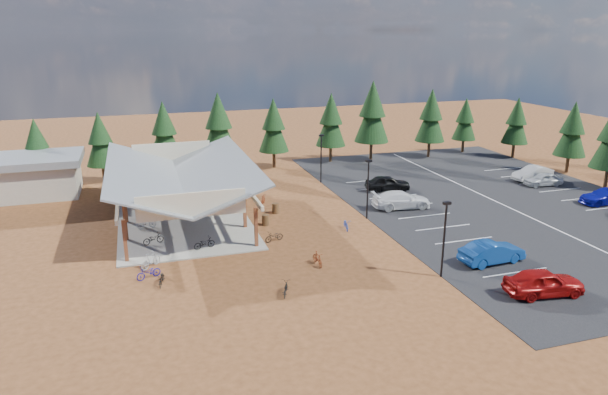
# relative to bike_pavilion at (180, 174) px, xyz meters

# --- Properties ---
(ground) EXTENTS (140.00, 140.00, 0.00)m
(ground) POSITION_rel_bike_pavilion_xyz_m (10.00, -7.00, -3.82)
(ground) COLOR #552F16
(ground) RESTS_ON ground
(asphalt_lot) EXTENTS (27.00, 44.00, 0.04)m
(asphalt_lot) POSITION_rel_bike_pavilion_xyz_m (28.50, -4.00, -3.80)
(asphalt_lot) COLOR black
(asphalt_lot) RESTS_ON ground
(concrete_pad) EXTENTS (10.60, 18.60, 0.10)m
(concrete_pad) POSITION_rel_bike_pavilion_xyz_m (0.00, 0.00, -3.77)
(concrete_pad) COLOR gray
(concrete_pad) RESTS_ON ground
(bike_pavilion) EXTENTS (11.65, 19.40, 4.97)m
(bike_pavilion) POSITION_rel_bike_pavilion_xyz_m (0.00, 0.00, 0.00)
(bike_pavilion) COLOR brown
(bike_pavilion) RESTS_ON concrete_pad
(outbuilding) EXTENTS (11.00, 7.00, 3.90)m
(outbuilding) POSITION_rel_bike_pavilion_xyz_m (-14.00, 11.00, -1.80)
(outbuilding) COLOR #ADA593
(outbuilding) RESTS_ON ground
(lamp_post_0) EXTENTS (0.50, 0.25, 5.14)m
(lamp_post_0) POSITION_rel_bike_pavilion_xyz_m (15.00, -17.00, -0.85)
(lamp_post_0) COLOR black
(lamp_post_0) RESTS_ON ground
(lamp_post_1) EXTENTS (0.50, 0.25, 5.14)m
(lamp_post_1) POSITION_rel_bike_pavilion_xyz_m (15.00, -5.00, -0.85)
(lamp_post_1) COLOR black
(lamp_post_1) RESTS_ON ground
(lamp_post_2) EXTENTS (0.50, 0.25, 5.14)m
(lamp_post_2) POSITION_rel_bike_pavilion_xyz_m (15.00, 7.00, -0.85)
(lamp_post_2) COLOR black
(lamp_post_2) RESTS_ON ground
(trash_bin_0) EXTENTS (0.60, 0.60, 0.90)m
(trash_bin_0) POSITION_rel_bike_pavilion_xyz_m (6.34, -4.03, -3.37)
(trash_bin_0) COLOR #4F351C
(trash_bin_0) RESTS_ON ground
(trash_bin_1) EXTENTS (0.60, 0.60, 0.90)m
(trash_bin_1) POSITION_rel_bike_pavilion_xyz_m (7.89, -1.31, -3.37)
(trash_bin_1) COLOR #4F351C
(trash_bin_1) RESTS_ON ground
(pine_0) EXTENTS (2.98, 2.98, 6.95)m
(pine_0) POSITION_rel_bike_pavilion_xyz_m (-13.02, 14.97, 0.41)
(pine_0) COLOR #382314
(pine_0) RESTS_ON ground
(pine_1) EXTENTS (3.20, 3.20, 7.45)m
(pine_1) POSITION_rel_bike_pavilion_xyz_m (-6.85, 14.20, 0.72)
(pine_1) COLOR #382314
(pine_1) RESTS_ON ground
(pine_2) EXTENTS (3.51, 3.51, 8.19)m
(pine_2) POSITION_rel_bike_pavilion_xyz_m (-0.28, 15.17, 1.17)
(pine_2) COLOR #382314
(pine_2) RESTS_ON ground
(pine_3) EXTENTS (3.87, 3.87, 9.02)m
(pine_3) POSITION_rel_bike_pavilion_xyz_m (5.58, 14.51, 1.68)
(pine_3) COLOR #382314
(pine_3) RESTS_ON ground
(pine_4) EXTENTS (3.48, 3.48, 8.10)m
(pine_4) POSITION_rel_bike_pavilion_xyz_m (11.94, 14.91, 1.12)
(pine_4) COLOR #382314
(pine_4) RESTS_ON ground
(pine_5) EXTENTS (3.59, 3.59, 8.37)m
(pine_5) POSITION_rel_bike_pavilion_xyz_m (19.22, 15.60, 1.29)
(pine_5) COLOR #382314
(pine_5) RESTS_ON ground
(pine_6) EXTENTS (4.19, 4.19, 9.75)m
(pine_6) POSITION_rel_bike_pavilion_xyz_m (24.26, 14.88, 2.13)
(pine_6) COLOR #382314
(pine_6) RESTS_ON ground
(pine_7) EXTENTS (3.69, 3.69, 8.60)m
(pine_7) POSITION_rel_bike_pavilion_xyz_m (31.98, 14.28, 1.43)
(pine_7) COLOR #382314
(pine_7) RESTS_ON ground
(pine_8) EXTENTS (3.07, 3.07, 7.14)m
(pine_8) POSITION_rel_bike_pavilion_xyz_m (37.73, 15.48, 0.53)
(pine_8) COLOR #382314
(pine_8) RESTS_ON ground
(pine_12) EXTENTS (3.44, 3.44, 8.02)m
(pine_12) POSITION_rel_bike_pavilion_xyz_m (43.01, 2.74, 1.07)
(pine_12) COLOR #382314
(pine_12) RESTS_ON ground
(pine_13) EXTENTS (3.26, 3.26, 7.59)m
(pine_13) POSITION_rel_bike_pavilion_xyz_m (42.09, 10.95, 0.81)
(pine_13) COLOR #382314
(pine_13) RESTS_ON ground
(bike_0) EXTENTS (1.66, 1.01, 0.82)m
(bike_0) POSITION_rel_bike_pavilion_xyz_m (-2.69, -5.73, -3.31)
(bike_0) COLOR black
(bike_0) RESTS_ON concrete_pad
(bike_1) EXTENTS (1.61, 0.54, 0.95)m
(bike_1) POSITION_rel_bike_pavilion_xyz_m (-3.08, -2.10, -3.25)
(bike_1) COLOR #989DA0
(bike_1) RESTS_ON concrete_pad
(bike_2) EXTENTS (1.85, 0.81, 0.94)m
(bike_2) POSITION_rel_bike_pavilion_xyz_m (-0.88, 1.41, -3.25)
(bike_2) COLOR #114397
(bike_2) RESTS_ON concrete_pad
(bike_3) EXTENTS (1.80, 0.92, 1.04)m
(bike_3) POSITION_rel_bike_pavilion_xyz_m (-1.56, 7.19, -3.20)
(bike_3) COLOR maroon
(bike_3) RESTS_ON concrete_pad
(bike_4) EXTENTS (1.70, 0.96, 0.85)m
(bike_4) POSITION_rel_bike_pavilion_xyz_m (0.84, -7.80, -3.30)
(bike_4) COLOR black
(bike_4) RESTS_ON concrete_pad
(bike_5) EXTENTS (1.76, 0.56, 1.05)m
(bike_5) POSITION_rel_bike_pavilion_xyz_m (2.44, -0.33, -3.20)
(bike_5) COLOR gray
(bike_5) RESTS_ON concrete_pad
(bike_6) EXTENTS (1.59, 0.74, 0.80)m
(bike_6) POSITION_rel_bike_pavilion_xyz_m (2.58, 2.51, -3.32)
(bike_6) COLOR navy
(bike_6) RESTS_ON concrete_pad
(bike_7) EXTENTS (1.85, 0.85, 1.08)m
(bike_7) POSITION_rel_bike_pavilion_xyz_m (3.08, 5.73, -3.19)
(bike_7) COLOR maroon
(bike_7) RESTS_ON concrete_pad
(bike_8) EXTENTS (0.85, 1.67, 0.84)m
(bike_8) POSITION_rel_bike_pavilion_xyz_m (-2.49, -12.74, -3.41)
(bike_8) COLOR black
(bike_8) RESTS_ON ground
(bike_9) EXTENTS (1.64, 1.61, 1.08)m
(bike_9) POSITION_rel_bike_pavilion_xyz_m (-3.03, -9.83, -3.28)
(bike_9) COLOR #9C9FA3
(bike_9) RESTS_ON ground
(bike_10) EXTENTS (1.74, 1.19, 0.87)m
(bike_10) POSITION_rel_bike_pavilion_xyz_m (-3.24, -11.59, -3.39)
(bike_10) COLOR #100E89
(bike_10) RESTS_ON ground
(bike_11) EXTENTS (0.55, 1.61, 0.95)m
(bike_11) POSITION_rel_bike_pavilion_xyz_m (7.89, -12.83, -3.35)
(bike_11) COLOR maroon
(bike_11) RESTS_ON ground
(bike_12) EXTENTS (1.05, 1.63, 0.81)m
(bike_12) POSITION_rel_bike_pavilion_xyz_m (4.61, -16.39, -3.42)
(bike_12) COLOR black
(bike_12) RESTS_ON ground
(bike_14) EXTENTS (0.90, 1.76, 0.88)m
(bike_14) POSITION_rel_bike_pavilion_xyz_m (12.32, -6.94, -3.38)
(bike_14) COLOR #17369D
(bike_14) RESTS_ON ground
(bike_15) EXTENTS (1.09, 1.59, 0.93)m
(bike_15) POSITION_rel_bike_pavilion_xyz_m (7.40, 1.33, -3.36)
(bike_15) COLOR maroon
(bike_15) RESTS_ON ground
(bike_16) EXTENTS (1.61, 0.95, 0.80)m
(bike_16) POSITION_rel_bike_pavilion_xyz_m (6.13, -7.72, -3.42)
(bike_16) COLOR black
(bike_16) RESTS_ON ground
(car_0) EXTENTS (5.00, 2.55, 1.63)m
(car_0) POSITION_rel_bike_pavilion_xyz_m (19.51, -21.12, -2.97)
(car_0) COLOR #980C0B
(car_0) RESTS_ON asphalt_lot
(car_1) EXTENTS (4.78, 2.00, 1.54)m
(car_1) POSITION_rel_bike_pavilion_xyz_m (19.45, -16.12, -3.02)
(car_1) COLOR navy
(car_1) RESTS_ON asphalt_lot
(car_3) EXTENTS (5.49, 2.75, 1.53)m
(car_3) POSITION_rel_bike_pavilion_xyz_m (19.07, -3.39, -3.02)
(car_3) COLOR white
(car_3) RESTS_ON asphalt_lot
(car_4) EXTENTS (4.69, 2.53, 1.52)m
(car_4) POSITION_rel_bike_pavilion_xyz_m (20.37, 2.11, -3.03)
(car_4) COLOR black
(car_4) RESTS_ON asphalt_lot
(car_7) EXTENTS (5.02, 2.33, 1.42)m
(car_7) POSITION_rel_bike_pavilion_xyz_m (37.75, -7.86, -3.07)
(car_7) COLOR #0D1099
(car_7) RESTS_ON asphalt_lot
(car_8) EXTENTS (4.09, 1.98, 1.34)m
(car_8) POSITION_rel_bike_pavilion_xyz_m (36.46, -1.13, -3.11)
(car_8) COLOR #AEB2B5
(car_8) RESTS_ON asphalt_lot
(car_9) EXTENTS (4.71, 2.10, 1.50)m
(car_9) POSITION_rel_bike_pavilion_xyz_m (36.86, 0.97, -3.03)
(car_9) COLOR silver
(car_9) RESTS_ON asphalt_lot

